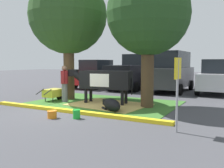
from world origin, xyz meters
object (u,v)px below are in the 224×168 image
object	(u,v)px
sedan_silver	(218,77)
shade_tree_right	(148,15)
person_handler	(65,83)
bucket_orange	(52,114)
wheelbarrow	(53,93)
parking_sign	(177,80)
shade_tree_left	(68,16)
bucket_green	(77,114)
suv_dark_grey	(171,71)
sedan_red	(96,74)
pickup_truck_black	(134,73)
calf_lying	(112,105)
cow_holstein	(103,80)

from	to	relation	value
sedan_silver	shade_tree_right	bearing A→B (deg)	-108.95
person_handler	bucket_orange	distance (m)	3.34
wheelbarrow	parking_sign	world-z (taller)	parking_sign
shade_tree_left	bucket_green	bearing A→B (deg)	-48.57
shade_tree_right	suv_dark_grey	size ratio (longest dim) A/B	1.18
person_handler	bucket_green	bearing A→B (deg)	-44.29
sedan_red	sedan_silver	distance (m)	8.24
shade_tree_right	bucket_green	world-z (taller)	shade_tree_right
wheelbarrow	sedan_red	xyz separation A→B (m)	(-1.57, 6.39, 0.60)
bucket_orange	pickup_truck_black	world-z (taller)	pickup_truck_black
calf_lying	shade_tree_left	bearing A→B (deg)	153.98
cow_holstein	pickup_truck_black	distance (m)	6.61
wheelbarrow	pickup_truck_black	size ratio (longest dim) A/B	0.30
bucket_green	sedan_silver	bearing A→B (deg)	69.33
parking_sign	bucket_orange	xyz separation A→B (m)	(-4.04, -0.33, -1.26)
bucket_green	sedan_silver	xyz separation A→B (m)	(3.48, 9.22, 0.83)
wheelbarrow	sedan_silver	xyz separation A→B (m)	(6.66, 6.80, 0.60)
bucket_orange	shade_tree_right	bearing A→B (deg)	57.85
shade_tree_right	wheelbarrow	xyz separation A→B (m)	(-4.52, -0.58, -3.36)
shade_tree_right	wheelbarrow	bearing A→B (deg)	-172.72
shade_tree_right	shade_tree_left	bearing A→B (deg)	176.95
person_handler	wheelbarrow	world-z (taller)	person_handler
cow_holstein	sedan_silver	distance (m)	7.58
sedan_red	suv_dark_grey	xyz separation A→B (m)	(5.50, 0.08, 0.29)
wheelbarrow	sedan_red	distance (m)	6.61
person_handler	sedan_silver	size ratio (longest dim) A/B	0.38
person_handler	bucket_green	size ratio (longest dim) A/B	5.60
sedan_red	pickup_truck_black	bearing A→B (deg)	11.09
cow_holstein	pickup_truck_black	size ratio (longest dim) A/B	0.58
bucket_orange	sedan_silver	world-z (taller)	sedan_silver
cow_holstein	wheelbarrow	xyz separation A→B (m)	(-2.52, -0.45, -0.68)
bucket_orange	suv_dark_grey	world-z (taller)	suv_dark_grey
calf_lying	bucket_orange	size ratio (longest dim) A/B	3.70
shade_tree_left	cow_holstein	bearing A→B (deg)	-8.99
pickup_truck_black	person_handler	bearing A→B (deg)	-93.99
shade_tree_left	cow_holstein	distance (m)	3.76
shade_tree_left	pickup_truck_black	size ratio (longest dim) A/B	1.11
person_handler	pickup_truck_black	bearing A→B (deg)	86.01
shade_tree_right	person_handler	distance (m)	4.79
wheelbarrow	shade_tree_right	bearing A→B (deg)	7.28
suv_dark_grey	person_handler	bearing A→B (deg)	-116.42
shade_tree_left	sedan_silver	world-z (taller)	shade_tree_left
calf_lying	person_handler	size ratio (longest dim) A/B	0.72
parking_sign	bucket_green	distance (m)	3.51
shade_tree_right	bucket_orange	distance (m)	5.35
shade_tree_right	cow_holstein	size ratio (longest dim) A/B	1.75
person_handler	sedan_red	bearing A→B (deg)	109.54
pickup_truck_black	suv_dark_grey	distance (m)	2.78
person_handler	pickup_truck_black	world-z (taller)	pickup_truck_black
wheelbarrow	bucket_green	world-z (taller)	wheelbarrow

